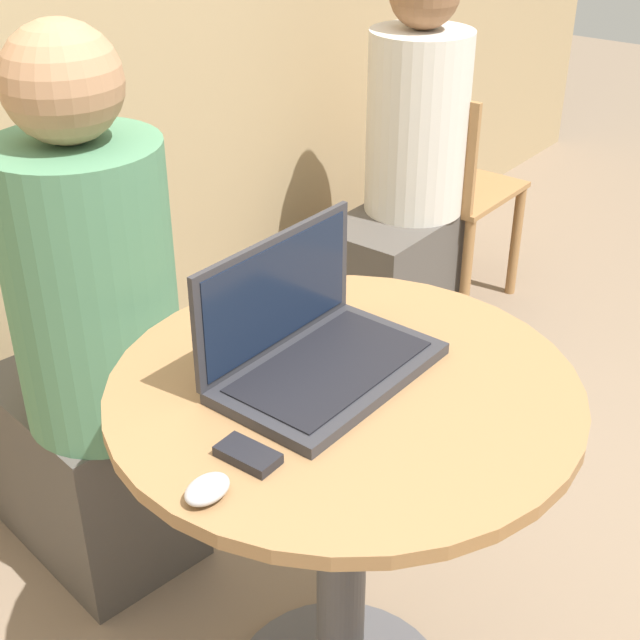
# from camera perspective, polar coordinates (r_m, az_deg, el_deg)

# --- Properties ---
(round_table) EXTENTS (0.77, 0.77, 0.76)m
(round_table) POSITION_cam_1_polar(r_m,az_deg,el_deg) (1.57, 1.46, -10.74)
(round_table) COLOR #4C4C51
(round_table) RESTS_ON ground_plane
(laptop) EXTENTS (0.37, 0.24, 0.22)m
(laptop) POSITION_cam_1_polar(r_m,az_deg,el_deg) (1.44, -0.42, -1.66)
(laptop) COLOR #2D2D33
(laptop) RESTS_ON round_table
(cell_phone) EXTENTS (0.05, 0.09, 0.02)m
(cell_phone) POSITION_cam_1_polar(r_m,az_deg,el_deg) (1.28, -4.64, -8.60)
(cell_phone) COLOR black
(cell_phone) RESTS_ON round_table
(computer_mouse) EXTENTS (0.07, 0.05, 0.03)m
(computer_mouse) POSITION_cam_1_polar(r_m,az_deg,el_deg) (1.22, -7.23, -10.69)
(computer_mouse) COLOR #B2B2B7
(computer_mouse) RESTS_ON round_table
(person_seated) EXTENTS (0.38, 0.54, 1.25)m
(person_seated) POSITION_cam_1_polar(r_m,az_deg,el_deg) (1.96, -14.47, -2.83)
(person_seated) COLOR #4C4742
(person_seated) RESTS_ON ground_plane
(chair_background) EXTENTS (0.40, 0.40, 0.80)m
(chair_background) POSITION_cam_1_polar(r_m,az_deg,el_deg) (3.08, 7.83, 8.02)
(chair_background) COLOR #9E7042
(chair_background) RESTS_ON ground_plane
(person_background) EXTENTS (0.49, 0.32, 1.20)m
(person_background) POSITION_cam_1_polar(r_m,az_deg,el_deg) (2.86, 5.47, 8.26)
(person_background) COLOR #4C4742
(person_background) RESTS_ON ground_plane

